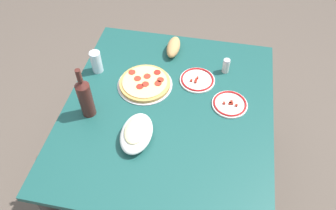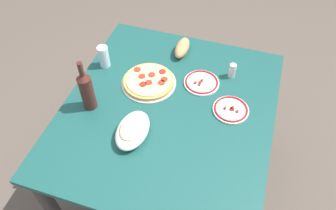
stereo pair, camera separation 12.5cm
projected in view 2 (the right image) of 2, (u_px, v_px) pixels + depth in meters
The scene contains 10 objects.
ground_plane at pixel (168, 177), 2.26m from camera, with size 8.00×8.00×0.00m, color brown.
dining_table at pixel (168, 122), 1.78m from camera, with size 1.21×1.08×0.74m.
pepperoni_pizza at pixel (149, 81), 1.80m from camera, with size 0.30×0.30×0.03m.
baked_pasta_dish at pixel (133, 129), 1.56m from camera, with size 0.24×0.15×0.08m.
wine_bottle at pixel (87, 90), 1.61m from camera, with size 0.07×0.07×0.30m.
water_glass at pixel (104, 57), 1.86m from camera, with size 0.06×0.06×0.13m, color silver.
side_plate_near at pixel (202, 82), 1.80m from camera, with size 0.20×0.20×0.02m.
side_plate_far at pixel (231, 109), 1.68m from camera, with size 0.19×0.19×0.02m.
bread_loaf at pixel (182, 48), 1.95m from camera, with size 0.18×0.08×0.07m, color tan.
spice_shaker at pixel (232, 71), 1.82m from camera, with size 0.04×0.04×0.09m.
Camera 2 is at (1.03, 0.33, 2.05)m, focal length 34.92 mm.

